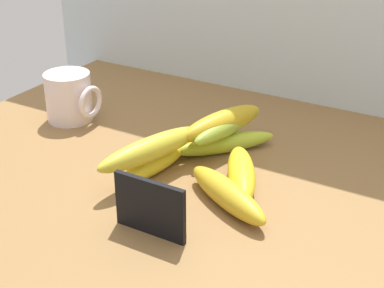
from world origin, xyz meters
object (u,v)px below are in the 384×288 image
object	(u,v)px
chalkboard_sign	(150,209)
banana_7	(228,125)
banana_3	(227,194)
banana_1	(153,164)
banana_8	(221,123)
coffee_mug	(70,97)
banana_4	(225,144)
banana_6	(223,123)
banana_0	(242,173)
banana_5	(151,149)
banana_2	(179,143)

from	to	relation	value
chalkboard_sign	banana_7	bearing A→B (deg)	94.49
banana_3	banana_7	xyz separation A→B (cm)	(-8.19, 16.05, 2.92)
chalkboard_sign	banana_1	world-z (taller)	chalkboard_sign
banana_8	coffee_mug	bearing A→B (deg)	-173.54
banana_1	banana_4	world-z (taller)	same
banana_6	banana_7	world-z (taller)	banana_6
banana_1	banana_7	bearing A→B (deg)	62.55
banana_0	banana_3	world-z (taller)	banana_0
banana_1	banana_8	distance (cm)	14.84
banana_1	banana_8	size ratio (longest dim) A/B	0.98
banana_4	banana_7	xyz separation A→B (cm)	(0.15, 0.59, 3.32)
banana_1	banana_8	world-z (taller)	banana_8
banana_7	banana_3	bearing A→B (deg)	-62.97
banana_0	banana_1	bearing A→B (deg)	-164.59
chalkboard_sign	banana_3	xyz separation A→B (cm)	(6.03, 11.38, -1.80)
banana_0	banana_4	distance (cm)	11.49
chalkboard_sign	banana_0	world-z (taller)	chalkboard_sign
coffee_mug	banana_8	xyz separation A→B (cm)	(31.34, 3.55, 0.12)
chalkboard_sign	banana_1	distance (cm)	16.99
banana_0	banana_4	world-z (taller)	banana_0
banana_1	banana_5	distance (cm)	3.85
coffee_mug	banana_0	world-z (taller)	coffee_mug
banana_0	banana_8	world-z (taller)	banana_8
chalkboard_sign	coffee_mug	world-z (taller)	coffee_mug
banana_3	banana_6	xyz separation A→B (cm)	(-8.97, 15.62, 3.39)
banana_5	banana_1	bearing A→B (deg)	114.21
banana_2	banana_3	bearing A→B (deg)	-36.97
banana_1	banana_0	bearing A→B (deg)	15.41
chalkboard_sign	banana_4	bearing A→B (deg)	94.91
banana_8	chalkboard_sign	bearing A→B (deg)	-82.61
banana_2	banana_4	distance (cm)	8.04
banana_3	banana_0	bearing A→B (deg)	97.07
coffee_mug	banana_6	distance (cm)	32.13
chalkboard_sign	banana_8	distance (cm)	27.89
coffee_mug	banana_8	size ratio (longest dim) A/B	0.68
coffee_mug	banana_7	distance (cm)	32.94
chalkboard_sign	banana_5	world-z (taller)	chalkboard_sign
chalkboard_sign	banana_7	world-z (taller)	chalkboard_sign
banana_2	banana_6	bearing A→B (deg)	32.32
chalkboard_sign	banana_5	distance (cm)	15.53
banana_7	banana_4	bearing A→B (deg)	-104.01
banana_0	banana_8	size ratio (longest dim) A/B	1.08
chalkboard_sign	banana_8	xyz separation A→B (cm)	(-3.58, 27.64, 1.06)
chalkboard_sign	banana_0	size ratio (longest dim) A/B	0.66
banana_3	banana_6	distance (cm)	18.33
banana_5	banana_6	bearing A→B (deg)	68.60
banana_6	banana_7	size ratio (longest dim) A/B	1.01
coffee_mug	banana_4	xyz separation A→B (cm)	(32.62, 2.74, -3.15)
banana_2	banana_8	size ratio (longest dim) A/B	0.99
banana_8	banana_4	bearing A→B (deg)	-32.15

